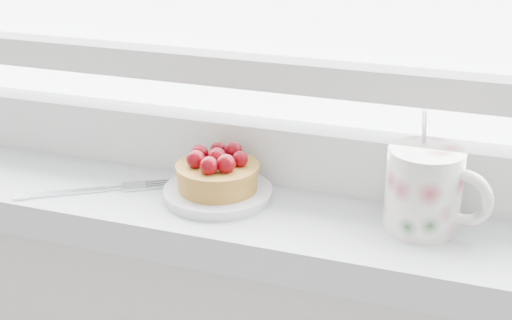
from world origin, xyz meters
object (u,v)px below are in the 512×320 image
at_px(floral_mug, 426,188).
at_px(saucer, 218,193).
at_px(fork, 93,190).
at_px(raspberry_tart, 217,171).

bearing_deg(floral_mug, saucer, -179.24).
bearing_deg(floral_mug, fork, -174.54).
height_order(raspberry_tart, fork, raspberry_tart).
distance_m(raspberry_tart, fork, 0.15).
xyz_separation_m(saucer, floral_mug, (0.23, 0.00, 0.04)).
bearing_deg(saucer, floral_mug, 0.76).
bearing_deg(fork, raspberry_tart, 12.73).
relative_size(saucer, fork, 0.77).
bearing_deg(raspberry_tart, fork, -167.27).
distance_m(raspberry_tart, floral_mug, 0.23).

